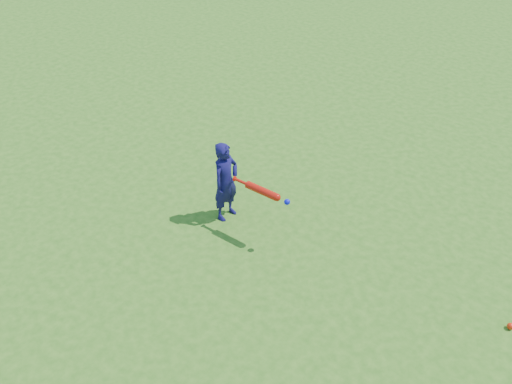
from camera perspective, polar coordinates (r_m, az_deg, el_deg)
ground at (r=7.85m, az=-1.98°, el=-2.75°), size 80.00×80.00×0.00m
child at (r=7.57m, az=-3.03°, el=1.05°), size 0.29×0.43×1.16m
ground_ball_red at (r=7.05m, az=24.10°, el=-12.15°), size 0.08×0.08×0.08m
bat_swing at (r=7.11m, az=0.85°, el=0.01°), size 0.86×0.10×0.10m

